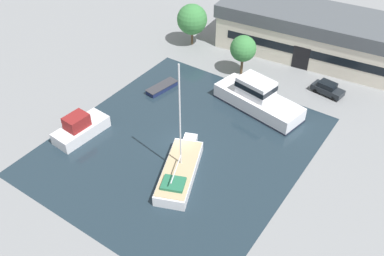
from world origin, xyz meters
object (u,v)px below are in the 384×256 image
Objects in this scene: warehouse_building at (313,33)px; sailboat_moored at (180,170)px; motor_cruiser at (257,99)px; quay_tree_near_building at (243,49)px; cabin_boat at (80,128)px; quay_tree_by_water at (192,19)px; small_dinghy at (162,87)px; parked_car at (328,89)px.

warehouse_building is 2.17× the size of sailboat_moored.
warehouse_building is 16.90m from motor_cruiser.
quay_tree_near_building is 24.22m from cabin_boat.
quay_tree_by_water is 18.90m from motor_cruiser.
sailboat_moored reaches higher than small_dinghy.
quay_tree_by_water is at bearing -84.45° from parked_car.
parked_car is at bearing 50.71° from sailboat_moored.
sailboat_moored is at bearing 9.41° from cabin_boat.
quay_tree_near_building is 11.11m from quay_tree_by_water.
quay_tree_near_building is 12.37m from parked_car.
sailboat_moored is 1.09× the size of motor_cruiser.
quay_tree_near_building is 0.86× the size of cabin_boat.
parked_car is (22.43, -1.17, -3.34)m from quay_tree_by_water.
parked_car is at bearing -26.66° from motor_cruiser.
quay_tree_near_building is at bearing 72.79° from cabin_boat.
motor_cruiser is 12.93m from small_dinghy.
cabin_boat is (-20.49, -24.46, 0.23)m from parked_car.
warehouse_building is at bearing 10.55° from motor_cruiser.
cabin_boat is (-1.94, -12.85, 0.72)m from small_dinghy.
quay_tree_by_water is at bearing -160.76° from warehouse_building.
motor_cruiser is at bearing -29.56° from quay_tree_by_water.
small_dinghy is at bearing -73.08° from quay_tree_by_water.
sailboat_moored is 1.96× the size of cabin_boat.
warehouse_building is 4.41× the size of quay_tree_by_water.
parked_car is at bearing -138.64° from small_dinghy.
motor_cruiser is (-0.07, -16.79, -1.95)m from warehouse_building.
quay_tree_near_building reaches higher than cabin_boat.
quay_tree_by_water is 0.96× the size of cabin_boat.
cabin_boat is at bearing -111.18° from quay_tree_near_building.
quay_tree_near_building reaches higher than motor_cruiser.
small_dinghy is at bearing -127.09° from warehouse_building.
quay_tree_by_water is (-10.64, 3.20, 0.21)m from quay_tree_near_building.
small_dinghy is (-6.75, -9.57, -3.61)m from quay_tree_near_building.
motor_cruiser is (1.02, 15.13, 0.72)m from sailboat_moored.
sailboat_moored is 15.18m from motor_cruiser.
quay_tree_by_water reaches higher than parked_car.
warehouse_building reaches higher than quay_tree_near_building.
parked_car is 31.90m from cabin_boat.
sailboat_moored is (4.61, -21.16, -3.23)m from quay_tree_near_building.
warehouse_building reaches higher than motor_cruiser.
warehouse_building is at bearing 62.11° from quay_tree_near_building.
sailboat_moored is (15.25, -24.35, -3.44)m from quay_tree_by_water.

